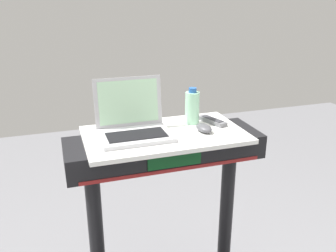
# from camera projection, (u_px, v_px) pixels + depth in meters

# --- Properties ---
(desk_board) EXTENTS (0.72, 0.42, 0.02)m
(desk_board) POSITION_uv_depth(u_px,v_px,m) (165.00, 135.00, 1.65)
(desk_board) COLOR white
(desk_board) RESTS_ON treadmill_base
(laptop) EXTENTS (0.31, 0.26, 0.24)m
(laptop) POSITION_uv_depth(u_px,v_px,m) (133.00, 124.00, 1.62)
(laptop) COLOR #B7B7BC
(laptop) RESTS_ON desk_board
(computer_mouse) EXTENTS (0.07, 0.11, 0.03)m
(computer_mouse) POSITION_uv_depth(u_px,v_px,m) (204.00, 128.00, 1.66)
(computer_mouse) COLOR #4C4C51
(computer_mouse) RESTS_ON desk_board
(water_bottle) EXTENTS (0.07, 0.07, 0.18)m
(water_bottle) POSITION_uv_depth(u_px,v_px,m) (192.00, 107.00, 1.75)
(water_bottle) COLOR #9EDBB2
(water_bottle) RESTS_ON desk_board
(tv_remote) EXTENTS (0.09, 0.17, 0.02)m
(tv_remote) POSITION_uv_depth(u_px,v_px,m) (212.00, 121.00, 1.77)
(tv_remote) COLOR slate
(tv_remote) RESTS_ON desk_board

